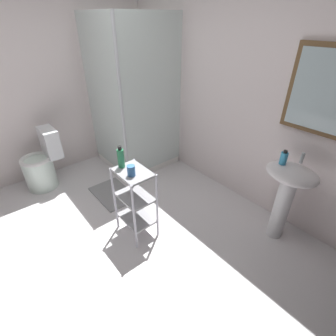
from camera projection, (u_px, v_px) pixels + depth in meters
The scene contains 12 objects.
ground_plane at pixel (99, 254), 2.37m from camera, with size 4.20×4.20×0.02m, color silver.
wall_back at pixel (238, 89), 2.71m from camera, with size 4.20×0.14×2.50m.
wall_left at pixel (12, 84), 2.93m from camera, with size 0.10×4.20×2.50m, color silver.
shower_stall at pixel (134, 136), 3.56m from camera, with size 0.92×0.92×2.00m.
pedestal_sink at pixel (287, 189), 2.28m from camera, with size 0.46×0.37×0.81m.
sink_faucet at pixel (302, 158), 2.20m from camera, with size 0.03×0.03×0.10m, color silver.
toilet at pixel (42, 164), 3.17m from camera, with size 0.37×0.49×0.76m.
storage_cart at pixel (135, 198), 2.39m from camera, with size 0.38×0.28×0.74m.
hand_soap_bottle at pixel (284, 158), 2.18m from camera, with size 0.06×0.06×0.13m.
body_wash_bottle_green at pixel (121, 158), 2.25m from camera, with size 0.06×0.06×0.21m.
rinse_cup at pixel (131, 171), 2.15m from camera, with size 0.07×0.07×0.10m, color #3870B2.
bath_mat at pixel (113, 194), 3.15m from camera, with size 0.60×0.40×0.02m, color gray.
Camera 1 is at (1.65, -0.51, 1.93)m, focal length 26.44 mm.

